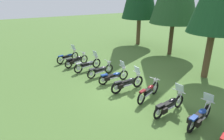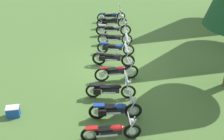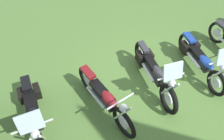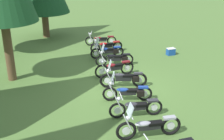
{
  "view_description": "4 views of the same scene",
  "coord_description": "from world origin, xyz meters",
  "px_view_note": "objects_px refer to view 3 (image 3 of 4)",
  "views": [
    {
      "loc": [
        8.79,
        -5.87,
        5.49
      ],
      "look_at": [
        -1.32,
        -0.37,
        0.94
      ],
      "focal_mm": 31.84,
      "sensor_mm": 36.0,
      "label": 1
    },
    {
      "loc": [
        12.74,
        2.62,
        7.32
      ],
      "look_at": [
        1.89,
        0.34,
        0.88
      ],
      "focal_mm": 43.95,
      "sensor_mm": 36.0,
      "label": 2
    },
    {
      "loc": [
        1.84,
        3.29,
        4.47
      ],
      "look_at": [
        1.01,
        -0.07,
        0.76
      ],
      "focal_mm": 34.55,
      "sensor_mm": 36.0,
      "label": 3
    },
    {
      "loc": [
        -12.69,
        0.24,
        5.99
      ],
      "look_at": [
        -0.14,
        0.55,
        0.94
      ],
      "focal_mm": 45.42,
      "sensor_mm": 36.0,
      "label": 4
    }
  ],
  "objects_px": {
    "motorcycle_7": "(33,112)",
    "motorcycle_4": "(200,59)",
    "motorcycle_6": "(104,98)",
    "motorcycle_5": "(154,71)"
  },
  "relations": [
    {
      "from": "motorcycle_6",
      "to": "motorcycle_7",
      "type": "distance_m",
      "value": 1.56
    },
    {
      "from": "motorcycle_6",
      "to": "motorcycle_4",
      "type": "bearing_deg",
      "value": 81.35
    },
    {
      "from": "motorcycle_5",
      "to": "motorcycle_7",
      "type": "relative_size",
      "value": 1.04
    },
    {
      "from": "motorcycle_5",
      "to": "motorcycle_4",
      "type": "bearing_deg",
      "value": 92.75
    },
    {
      "from": "motorcycle_5",
      "to": "motorcycle_6",
      "type": "height_order",
      "value": "motorcycle_5"
    },
    {
      "from": "motorcycle_7",
      "to": "motorcycle_6",
      "type": "bearing_deg",
      "value": 79.75
    },
    {
      "from": "motorcycle_4",
      "to": "motorcycle_5",
      "type": "height_order",
      "value": "motorcycle_5"
    },
    {
      "from": "motorcycle_5",
      "to": "motorcycle_6",
      "type": "relative_size",
      "value": 1.12
    },
    {
      "from": "motorcycle_4",
      "to": "motorcycle_6",
      "type": "relative_size",
      "value": 1.06
    },
    {
      "from": "motorcycle_7",
      "to": "motorcycle_4",
      "type": "bearing_deg",
      "value": 88.73
    }
  ]
}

